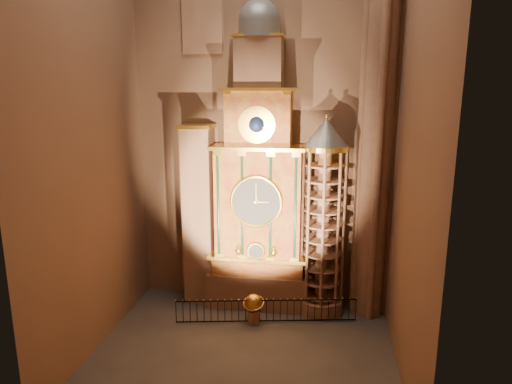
% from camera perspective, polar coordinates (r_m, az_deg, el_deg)
% --- Properties ---
extents(floor, '(14.00, 14.00, 0.00)m').
position_cam_1_polar(floor, '(22.72, -1.57, -19.34)').
color(floor, '#383330').
rests_on(floor, ground).
extents(wall_back, '(22.00, 0.00, 22.00)m').
position_cam_1_polar(wall_back, '(25.18, 0.73, 10.34)').
color(wall_back, brown).
rests_on(wall_back, floor).
extents(wall_left, '(0.00, 22.00, 22.00)m').
position_cam_1_polar(wall_left, '(21.65, -20.56, 9.13)').
color(wall_left, brown).
rests_on(wall_left, floor).
extents(wall_right, '(0.00, 22.00, 22.00)m').
position_cam_1_polar(wall_right, '(19.27, 19.42, 8.85)').
color(wall_right, brown).
rests_on(wall_right, floor).
extents(astronomical_clock, '(5.60, 2.41, 16.70)m').
position_cam_1_polar(astronomical_clock, '(24.73, 0.37, 0.18)').
color(astronomical_clock, '#8C634C').
rests_on(astronomical_clock, floor).
extents(portrait_tower, '(1.80, 1.60, 10.20)m').
position_cam_1_polar(portrait_tower, '(25.82, -7.13, -2.88)').
color(portrait_tower, '#8C634C').
rests_on(portrait_tower, floor).
extents(stair_turret, '(2.50, 2.50, 10.80)m').
position_cam_1_polar(stair_turret, '(24.58, 8.39, -3.43)').
color(stair_turret, '#8C634C').
rests_on(stair_turret, floor).
extents(gothic_pier, '(2.04, 2.04, 22.00)m').
position_cam_1_polar(gothic_pier, '(24.08, 15.13, 9.79)').
color(gothic_pier, '#8C634C').
rests_on(gothic_pier, floor).
extents(stained_glass_window, '(2.20, 0.14, 5.20)m').
position_cam_1_polar(stained_glass_window, '(26.09, -6.81, 22.47)').
color(stained_glass_window, navy).
rests_on(stained_glass_window, wall_back).
extents(celestial_globe, '(1.25, 1.20, 1.61)m').
position_cam_1_polar(celestial_globe, '(24.60, -0.31, -14.06)').
color(celestial_globe, '#8C634C').
rests_on(celestial_globe, floor).
extents(iron_railing, '(9.33, 1.73, 1.24)m').
position_cam_1_polar(iron_railing, '(24.76, 1.31, -14.65)').
color(iron_railing, black).
rests_on(iron_railing, floor).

